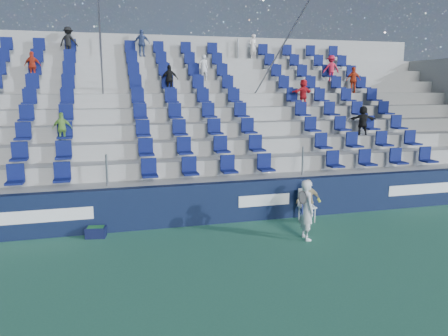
# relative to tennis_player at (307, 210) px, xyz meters

# --- Properties ---
(ground) EXTENTS (70.00, 70.00, 0.00)m
(ground) POSITION_rel_tennis_player_xyz_m (-1.99, -1.16, -0.80)
(ground) COLOR #2F6E52
(ground) RESTS_ON ground
(sponsor_wall) EXTENTS (24.00, 0.32, 1.20)m
(sponsor_wall) POSITION_rel_tennis_player_xyz_m (-1.99, 1.99, -0.20)
(sponsor_wall) COLOR #0E1733
(sponsor_wall) RESTS_ON ground
(grandstand) EXTENTS (24.00, 8.17, 6.63)m
(grandstand) POSITION_rel_tennis_player_xyz_m (-1.99, 7.09, 1.33)
(grandstand) COLOR #A0A09B
(grandstand) RESTS_ON ground
(tennis_player) EXTENTS (0.69, 0.64, 1.59)m
(tennis_player) POSITION_rel_tennis_player_xyz_m (0.00, 0.00, 0.00)
(tennis_player) COLOR silver
(tennis_player) RESTS_ON ground
(line_judge_chair) EXTENTS (0.46, 0.47, 0.98)m
(line_judge_chair) POSITION_rel_tennis_player_xyz_m (0.70, 1.50, -0.24)
(line_judge_chair) COLOR white
(line_judge_chair) RESTS_ON ground
(line_judge) EXTENTS (0.76, 0.33, 1.29)m
(line_judge) POSITION_rel_tennis_player_xyz_m (0.70, 1.34, -0.15)
(line_judge) COLOR tan
(line_judge) RESTS_ON ground
(ball_bin) EXTENTS (0.57, 0.43, 0.29)m
(ball_bin) POSITION_rel_tennis_player_xyz_m (-5.35, 1.59, -0.64)
(ball_bin) COLOR black
(ball_bin) RESTS_ON ground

